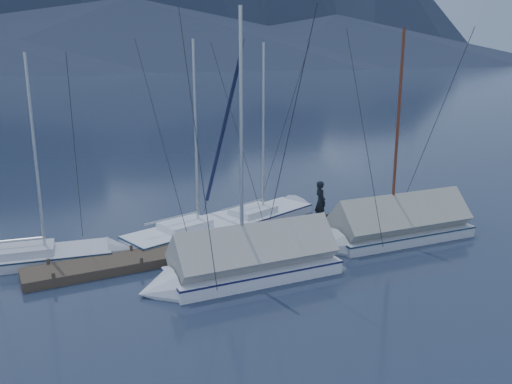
% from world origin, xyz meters
% --- Properties ---
extents(ground, '(1000.00, 1000.00, 0.00)m').
position_xyz_m(ground, '(0.00, 0.00, 0.00)').
color(ground, '#162033').
rests_on(ground, ground).
extents(dock, '(18.00, 1.50, 0.54)m').
position_xyz_m(dock, '(0.00, 2.00, 0.11)').
color(dock, '#382D23').
rests_on(dock, ground).
extents(mooring_posts, '(15.12, 1.52, 0.35)m').
position_xyz_m(mooring_posts, '(-0.50, 2.00, 0.35)').
color(mooring_posts, '#382D23').
rests_on(mooring_posts, ground).
extents(sailboat_open_left, '(6.59, 2.99, 8.44)m').
position_xyz_m(sailboat_open_left, '(-7.51, 3.82, 0.15)').
color(sailboat_open_left, silver).
rests_on(sailboat_open_left, ground).
extents(sailboat_open_mid, '(7.07, 3.66, 9.00)m').
position_xyz_m(sailboat_open_mid, '(-1.22, 4.33, 0.16)').
color(sailboat_open_mid, white).
rests_on(sailboat_open_mid, ground).
extents(sailboat_open_right, '(6.97, 3.96, 8.89)m').
position_xyz_m(sailboat_open_right, '(2.27, 4.97, 0.16)').
color(sailboat_open_right, silver).
rests_on(sailboat_open_right, ground).
extents(sailboat_covered_near, '(7.46, 3.17, 9.53)m').
position_xyz_m(sailboat_covered_near, '(5.09, -0.19, 0.48)').
color(sailboat_covered_near, silver).
rests_on(sailboat_covered_near, ground).
extents(sailboat_covered_far, '(7.19, 3.03, 9.98)m').
position_xyz_m(sailboat_covered_far, '(-2.21, -0.95, 0.49)').
color(sailboat_covered_far, white).
rests_on(sailboat_covered_far, ground).
extents(person, '(0.53, 0.73, 1.87)m').
position_xyz_m(person, '(3.36, 2.33, 1.28)').
color(person, black).
rests_on(person, dock).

